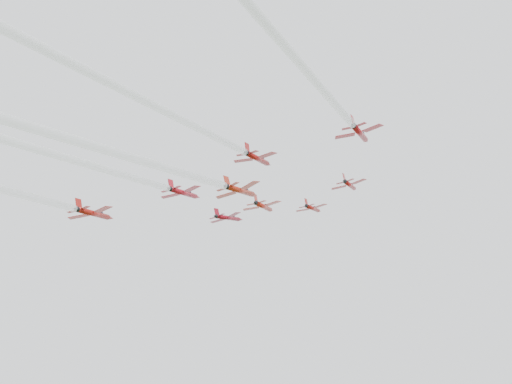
% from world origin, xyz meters
% --- Properties ---
extents(jet_lead, '(8.56, 11.38, 5.82)m').
position_xyz_m(jet_lead, '(3.36, 26.92, 169.44)').
color(jet_lead, '#9B140E').
extents(jet_row2_left, '(8.78, 11.68, 5.98)m').
position_xyz_m(jet_row2_left, '(-13.16, 12.34, 162.91)').
color(jet_row2_left, maroon).
extents(jet_row2_center, '(9.64, 12.81, 6.56)m').
position_xyz_m(jet_row2_center, '(-3.13, 11.84, 162.69)').
color(jet_row2_center, '#B11D10').
extents(jet_row2_right, '(8.55, 11.37, 5.81)m').
position_xyz_m(jet_row2_right, '(17.33, 15.90, 164.50)').
color(jet_row2_right, '#A2100F').
extents(jet_center, '(10.46, 103.87, 47.57)m').
position_xyz_m(jet_center, '(-0.06, -50.84, 134.52)').
color(jet_center, '#AC2310').
extents(jet_rear_left, '(8.92, 88.62, 40.59)m').
position_xyz_m(jet_rear_left, '(-7.64, -53.82, 133.18)').
color(jet_rear_left, '#AB101D').
extents(jet_rear_right, '(8.47, 84.14, 38.53)m').
position_xyz_m(jet_rear_right, '(11.66, -56.72, 131.88)').
color(jet_rear_right, '#A0100F').
extents(jet_rear_farright, '(8.92, 88.56, 40.56)m').
position_xyz_m(jet_rear_farright, '(29.93, -54.29, 132.97)').
color(jet_rear_farright, '#AF1017').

